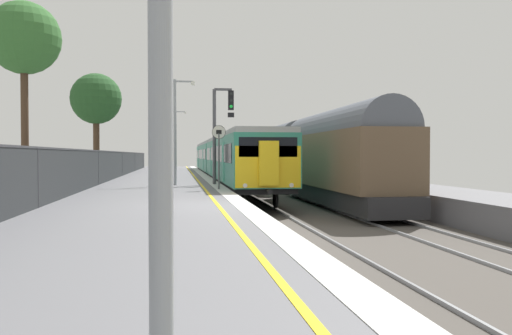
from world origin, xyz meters
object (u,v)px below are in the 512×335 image
(background_tree_left, at_px, (95,101))
(background_tree_centre, at_px, (24,41))
(signal_gantry, at_px, (220,124))
(platform_lamp_far, at_px, (176,135))
(speed_limit_sign, at_px, (219,149))
(commuter_train_at_platform, at_px, (224,158))
(freight_train_adjacent_track, at_px, (302,154))
(platform_lamp_mid, at_px, (175,122))

(background_tree_left, xyz_separation_m, background_tree_centre, (-0.54, -14.60, 0.87))
(background_tree_left, bearing_deg, signal_gantry, -51.09)
(platform_lamp_far, bearing_deg, background_tree_left, -110.81)
(speed_limit_sign, relative_size, background_tree_left, 0.40)
(commuter_train_at_platform, distance_m, platform_lamp_far, 10.29)
(freight_train_adjacent_track, height_order, platform_lamp_mid, platform_lamp_mid)
(platform_lamp_mid, height_order, background_tree_centre, background_tree_centre)
(background_tree_centre, bearing_deg, speed_limit_sign, 7.60)
(freight_train_adjacent_track, bearing_deg, platform_lamp_far, 112.63)
(commuter_train_at_platform, relative_size, platform_lamp_far, 7.19)
(freight_train_adjacent_track, xyz_separation_m, background_tree_left, (-13.04, 4.63, 3.58))
(commuter_train_at_platform, distance_m, signal_gantry, 14.15)
(speed_limit_sign, distance_m, platform_lamp_far, 27.62)
(commuter_train_at_platform, relative_size, freight_train_adjacent_track, 1.40)
(platform_lamp_far, xyz_separation_m, background_tree_centre, (-5.84, -28.55, 2.64))
(freight_train_adjacent_track, distance_m, platform_lamp_mid, 9.48)
(speed_limit_sign, bearing_deg, background_tree_centre, -172.40)
(background_tree_centre, bearing_deg, platform_lamp_mid, 39.06)
(signal_gantry, xyz_separation_m, speed_limit_sign, (-0.38, -4.20, -1.30))
(commuter_train_at_platform, distance_m, freight_train_adjacent_track, 10.05)
(platform_lamp_mid, height_order, platform_lamp_far, platform_lamp_far)
(background_tree_left, bearing_deg, speed_limit_sign, -62.08)
(signal_gantry, relative_size, platform_lamp_far, 0.87)
(signal_gantry, relative_size, platform_lamp_mid, 0.93)
(speed_limit_sign, distance_m, background_tree_centre, 8.87)
(platform_lamp_mid, bearing_deg, commuter_train_at_platform, 75.49)
(freight_train_adjacent_track, relative_size, signal_gantry, 5.92)
(commuter_train_at_platform, xyz_separation_m, platform_lamp_far, (-3.74, 9.36, 2.07))
(commuter_train_at_platform, bearing_deg, platform_lamp_far, 111.79)
(commuter_train_at_platform, xyz_separation_m, background_tree_left, (-9.04, -4.59, 3.84))
(freight_train_adjacent_track, relative_size, background_tree_left, 4.20)
(commuter_train_at_platform, height_order, signal_gantry, signal_gantry)
(platform_lamp_far, bearing_deg, commuter_train_at_platform, -68.21)
(signal_gantry, bearing_deg, background_tree_centre, -147.19)
(freight_train_adjacent_track, xyz_separation_m, signal_gantry, (-5.47, -4.74, 1.54))
(commuter_train_at_platform, relative_size, platform_lamp_mid, 7.74)
(platform_lamp_far, bearing_deg, background_tree_centre, -101.57)
(platform_lamp_mid, xyz_separation_m, background_tree_centre, (-5.84, -4.74, 2.85))
(background_tree_left, bearing_deg, commuter_train_at_platform, 26.91)
(signal_gantry, height_order, speed_limit_sign, signal_gantry)
(signal_gantry, bearing_deg, platform_lamp_mid, -167.82)
(signal_gantry, bearing_deg, background_tree_left, 128.91)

